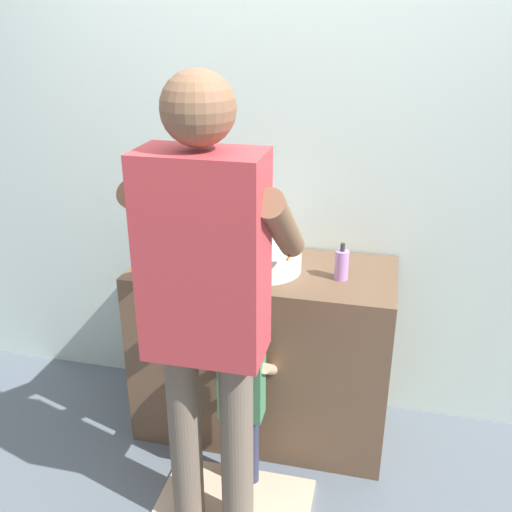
{
  "coord_description": "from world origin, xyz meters",
  "views": [
    {
      "loc": [
        0.51,
        -2.01,
        1.93
      ],
      "look_at": [
        0.0,
        0.15,
        0.99
      ],
      "focal_mm": 40.24,
      "sensor_mm": 36.0,
      "label": 1
    }
  ],
  "objects_px": {
    "soap_bottle": "(342,265)",
    "child_toddler": "(242,392)",
    "adult_parent": "(207,286)",
    "toothbrush_cup": "(191,253)"
  },
  "relations": [
    {
      "from": "soap_bottle",
      "to": "child_toddler",
      "type": "relative_size",
      "value": 0.21
    },
    {
      "from": "child_toddler",
      "to": "adult_parent",
      "type": "relative_size",
      "value": 0.45
    },
    {
      "from": "child_toddler",
      "to": "soap_bottle",
      "type": "bearing_deg",
      "value": 46.05
    },
    {
      "from": "soap_bottle",
      "to": "child_toddler",
      "type": "height_order",
      "value": "soap_bottle"
    },
    {
      "from": "toothbrush_cup",
      "to": "adult_parent",
      "type": "height_order",
      "value": "adult_parent"
    },
    {
      "from": "soap_bottle",
      "to": "adult_parent",
      "type": "height_order",
      "value": "adult_parent"
    },
    {
      "from": "adult_parent",
      "to": "soap_bottle",
      "type": "bearing_deg",
      "value": 55.6
    },
    {
      "from": "child_toddler",
      "to": "adult_parent",
      "type": "xyz_separation_m",
      "value": [
        -0.06,
        -0.23,
        0.59
      ]
    },
    {
      "from": "toothbrush_cup",
      "to": "soap_bottle",
      "type": "relative_size",
      "value": 1.25
    },
    {
      "from": "toothbrush_cup",
      "to": "child_toddler",
      "type": "height_order",
      "value": "toothbrush_cup"
    }
  ]
}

